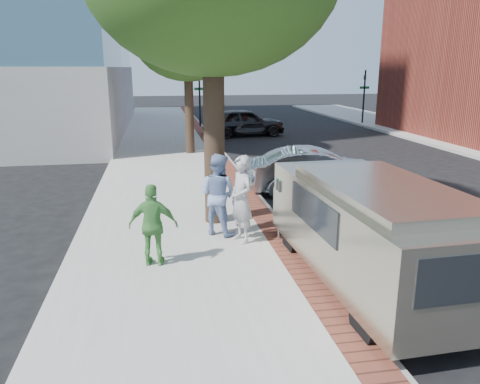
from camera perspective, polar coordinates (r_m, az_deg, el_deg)
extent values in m
plane|color=black|center=(10.50, 1.58, -7.32)|extent=(120.00, 120.00, 0.00)
cube|color=#9E9991|center=(17.95, -8.30, 2.24)|extent=(5.00, 60.00, 0.15)
cube|color=brown|center=(18.13, -1.34, 2.78)|extent=(0.60, 60.00, 0.01)
cube|color=gray|center=(18.20, -0.25, 2.57)|extent=(0.10, 60.00, 0.15)
cylinder|color=black|center=(31.71, -4.93, 11.15)|extent=(0.12, 0.12, 3.80)
imported|color=black|center=(31.66, -4.98, 13.14)|extent=(0.18, 0.15, 0.90)
cube|color=#1E7238|center=(31.68, -4.96, 12.42)|extent=(0.70, 0.03, 0.18)
cylinder|color=black|center=(34.74, 14.86, 11.05)|extent=(0.12, 0.12, 3.80)
imported|color=black|center=(34.70, 14.98, 12.86)|extent=(0.18, 0.15, 0.90)
cube|color=#1E7238|center=(34.71, 14.94, 12.20)|extent=(0.70, 0.03, 0.18)
cylinder|color=black|center=(11.61, -3.17, 6.87)|extent=(0.52, 0.52, 4.40)
cylinder|color=black|center=(21.65, -6.20, 9.83)|extent=(0.40, 0.40, 3.85)
ellipsoid|color=#224915|center=(21.61, -6.46, 18.43)|extent=(4.80, 4.80, 3.94)
cylinder|color=gray|center=(10.71, 4.83, -2.79)|extent=(0.07, 0.07, 1.15)
cube|color=#2D3030|center=(10.44, 5.04, 0.70)|extent=(0.12, 0.14, 0.24)
cube|color=#2D3030|center=(10.61, 4.79, 0.94)|extent=(0.12, 0.14, 0.24)
sphere|color=#3F8C4C|center=(10.40, 5.06, 1.50)|extent=(0.11, 0.11, 0.11)
sphere|color=#3F8C4C|center=(10.57, 4.80, 1.73)|extent=(0.11, 0.11, 0.11)
imported|color=#9B9B9F|center=(10.39, 0.18, -0.91)|extent=(0.69, 0.84, 1.98)
imported|color=#7B91BE|center=(10.93, -2.71, -0.27)|extent=(1.19, 1.16, 1.92)
imported|color=#499141|center=(9.37, -10.52, -4.00)|extent=(1.03, 0.57, 1.65)
imported|color=#ABADB2|center=(15.37, 9.34, 2.55)|extent=(4.59, 2.06, 1.46)
imported|color=black|center=(28.12, 0.49, 8.51)|extent=(5.00, 2.48, 1.64)
cube|color=gray|center=(8.89, 15.77, -4.42)|extent=(2.33, 5.47, 1.52)
cube|color=gray|center=(11.01, 10.02, -2.02)|extent=(2.11, 1.08, 0.90)
cube|color=gray|center=(8.36, 17.24, 0.34)|extent=(2.04, 3.89, 0.18)
cylinder|color=black|center=(10.30, 6.40, -5.73)|extent=(0.27, 0.73, 0.72)
cylinder|color=black|center=(11.00, 15.59, -4.84)|extent=(0.27, 0.73, 0.72)
cylinder|color=black|center=(7.39, 15.21, -14.96)|extent=(0.27, 0.73, 0.72)
cylinder|color=black|center=(8.34, 26.83, -12.52)|extent=(0.27, 0.73, 0.72)
cube|color=black|center=(9.51, 21.07, -1.44)|extent=(0.10, 2.25, 0.62)
cube|color=black|center=(8.54, 8.81, -2.39)|extent=(0.10, 2.25, 0.62)
cube|color=black|center=(6.69, 26.79, -9.39)|extent=(1.69, 0.08, 0.67)
cube|color=black|center=(11.36, 9.15, 0.50)|extent=(1.80, 0.09, 0.45)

